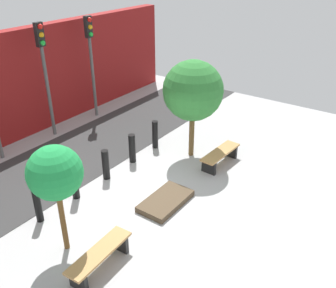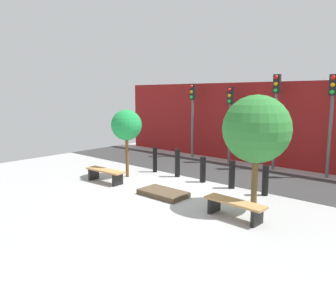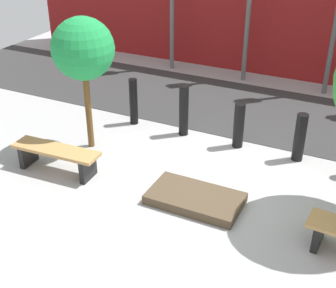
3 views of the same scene
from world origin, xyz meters
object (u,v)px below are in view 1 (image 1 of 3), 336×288
object	(u,v)px
planter_bed	(166,201)
bollard_center	(106,165)
bollard_far_left	(37,204)
bench_left	(100,256)
tree_behind_right_bench	(193,91)
bollard_far_right	(155,134)
bollard_left	(74,181)
traffic_light_east	(91,49)
bollard_right	(132,148)
bench_right	(220,155)
tree_behind_left_bench	(55,173)
traffic_light_mid_east	(44,61)

from	to	relation	value
planter_bed	bollard_center	distance (m)	2.20
bollard_far_left	bench_left	bearing A→B (deg)	-96.30
tree_behind_right_bench	bollard_far_right	size ratio (longest dim) A/B	3.27
bollard_center	planter_bed	bearing A→B (deg)	-90.00
bollard_left	bollard_center	size ratio (longest dim) A/B	1.18
bollard_far_left	bollard_center	bearing A→B (deg)	0.00
traffic_light_east	planter_bed	bearing A→B (deg)	-119.15
bollard_center	traffic_light_east	bearing A→B (deg)	48.35
bollard_far_left	bollard_right	xyz separation A→B (m)	(3.60, 0.00, -0.04)
bench_left	traffic_light_east	xyz separation A→B (m)	(5.90, 6.00, 2.35)
tree_behind_right_bench	traffic_light_east	world-z (taller)	traffic_light_east
bench_right	traffic_light_east	xyz separation A→B (m)	(0.57, 6.00, 2.36)
tree_behind_left_bench	bollard_left	size ratio (longest dim) A/B	2.37
planter_bed	tree_behind_right_bench	xyz separation A→B (m)	(2.66, 0.88, 2.15)
bench_right	traffic_light_east	world-z (taller)	traffic_light_east
bollard_right	traffic_light_east	xyz separation A→B (m)	(2.03, 3.64, 2.21)
bollard_right	traffic_light_east	size ratio (longest dim) A/B	0.24
planter_bed	bollard_far_right	bearing A→B (deg)	42.01
bollard_left	bollard_center	distance (m)	1.20
bench_right	bollard_far_right	bearing A→B (deg)	99.38
bollard_far_left	bollard_left	world-z (taller)	bollard_left
bollard_left	traffic_light_east	bearing A→B (deg)	39.36
traffic_light_mid_east	bollard_far_left	bearing A→B (deg)	-133.73
bollard_center	traffic_light_mid_east	world-z (taller)	traffic_light_mid_east
planter_bed	bollard_right	world-z (taller)	bollard_right
bench_left	traffic_light_mid_east	distance (m)	7.47
traffic_light_mid_east	bench_right	bearing A→B (deg)	-75.21
bench_left	tree_behind_left_bench	bearing A→B (deg)	86.93
tree_behind_right_bench	bollard_right	size ratio (longest dim) A/B	3.33
bollard_right	bench_left	bearing A→B (deg)	-148.55
tree_behind_right_bench	bollard_left	world-z (taller)	tree_behind_right_bench
bollard_left	bollard_right	bearing A→B (deg)	0.00
bollard_center	bench_left	bearing A→B (deg)	-138.41
traffic_light_mid_east	bollard_far_right	bearing A→B (deg)	-70.01
bollard_far_left	bollard_far_right	xyz separation A→B (m)	(4.80, 0.00, -0.03)
bollard_far_right	bench_right	bearing A→B (deg)	-83.70
bollard_center	bollard_far_right	bearing A→B (deg)	0.00
tree_behind_right_bench	bollard_center	bearing A→B (deg)	154.19
traffic_light_mid_east	traffic_light_east	size ratio (longest dim) A/B	1.02
bench_left	planter_bed	bearing A→B (deg)	1.22
tree_behind_left_bench	tree_behind_right_bench	size ratio (longest dim) A/B	0.82
bollard_far_right	bollard_left	bearing A→B (deg)	180.00
tree_behind_left_bench	bollard_left	distance (m)	2.43
bollard_far_left	bench_right	bearing A→B (deg)	-25.02
tree_behind_left_bench	bollard_right	size ratio (longest dim) A/B	2.73
bench_left	traffic_light_east	size ratio (longest dim) A/B	0.43
bollard_far_left	bollard_center	size ratio (longest dim) A/B	1.11
tree_behind_left_bench	bollard_right	xyz separation A→B (m)	(3.86, 1.29, -1.53)
tree_behind_right_bench	bollard_far_left	size ratio (longest dim) A/B	3.06
bollard_far_left	bollard_far_right	bearing A→B (deg)	0.00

